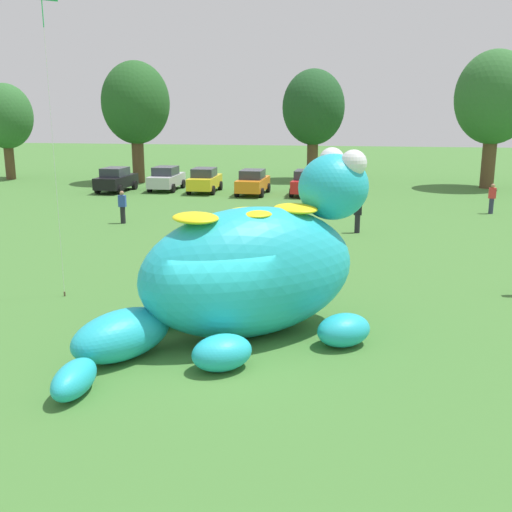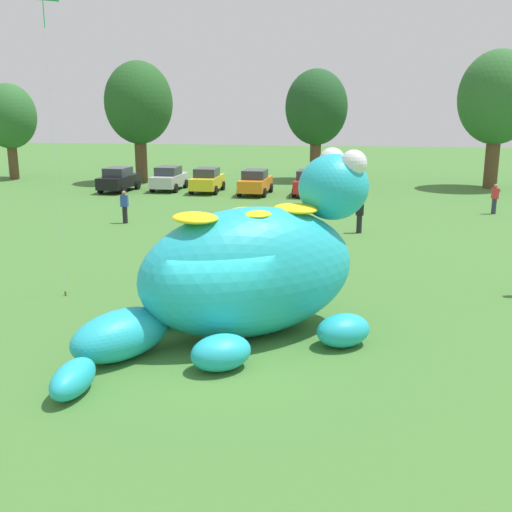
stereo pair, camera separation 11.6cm
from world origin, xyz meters
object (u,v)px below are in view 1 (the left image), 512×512
(car_red, at_px, (306,183))
(spectator_far_side, at_px, (267,252))
(spectator_mid_field, at_px, (492,199))
(car_orange, at_px, (253,182))
(car_silver, at_px, (166,178))
(car_yellow, at_px, (205,180))
(giant_inflatable_creature, at_px, (250,270))
(spectator_near_inflatable, at_px, (122,207))
(car_black, at_px, (116,180))
(spectator_wandering, at_px, (358,216))

(car_red, bearing_deg, spectator_far_side, -89.82)
(spectator_far_side, bearing_deg, car_red, 90.18)
(spectator_mid_field, height_order, spectator_far_side, same)
(car_orange, relative_size, spectator_far_side, 2.44)
(car_silver, height_order, car_red, same)
(car_yellow, bearing_deg, car_red, -2.46)
(car_red, bearing_deg, car_silver, 174.84)
(giant_inflatable_creature, height_order, spectator_far_side, giant_inflatable_creature)
(giant_inflatable_creature, bearing_deg, car_yellow, 105.83)
(car_silver, bearing_deg, spectator_near_inflatable, -83.47)
(car_orange, bearing_deg, car_silver, 169.34)
(giant_inflatable_creature, xyz_separation_m, car_yellow, (-7.62, 26.89, -0.93))
(giant_inflatable_creature, distance_m, car_orange, 26.60)
(giant_inflatable_creature, relative_size, spectator_far_side, 4.95)
(car_black, relative_size, car_red, 1.00)
(giant_inflatable_creature, distance_m, car_red, 26.60)
(car_silver, bearing_deg, car_red, -5.16)
(giant_inflatable_creature, height_order, spectator_mid_field, giant_inflatable_creature)
(car_yellow, bearing_deg, spectator_mid_field, -18.56)
(car_orange, relative_size, spectator_wandering, 2.44)
(car_yellow, bearing_deg, car_orange, -9.89)
(spectator_near_inflatable, relative_size, spectator_far_side, 1.00)
(car_yellow, distance_m, spectator_far_side, 22.13)
(spectator_far_side, bearing_deg, car_orange, 100.46)
(car_red, bearing_deg, spectator_mid_field, -27.86)
(car_yellow, bearing_deg, spectator_wandering, -50.23)
(car_orange, distance_m, spectator_near_inflatable, 12.55)
(spectator_near_inflatable, relative_size, spectator_wandering, 1.00)
(car_yellow, bearing_deg, car_silver, 168.44)
(giant_inflatable_creature, distance_m, car_yellow, 27.96)
(spectator_mid_field, bearing_deg, spectator_far_side, -126.37)
(spectator_far_side, bearing_deg, spectator_near_inflatable, 135.08)
(spectator_near_inflatable, distance_m, spectator_wandering, 12.15)
(car_red, xyz_separation_m, spectator_near_inflatable, (-8.76, -11.79, -0.01))
(car_yellow, height_order, spectator_far_side, car_yellow)
(car_silver, bearing_deg, car_orange, -10.66)
(car_black, relative_size, spectator_wandering, 2.45)
(car_red, bearing_deg, car_yellow, 177.54)
(spectator_far_side, bearing_deg, spectator_mid_field, 53.63)
(spectator_near_inflatable, height_order, spectator_mid_field, same)
(spectator_far_side, bearing_deg, car_yellow, 109.23)
(spectator_mid_field, bearing_deg, giant_inflatable_creature, -116.94)
(car_black, relative_size, spectator_far_side, 2.45)
(spectator_near_inflatable, distance_m, spectator_far_side, 12.46)
(car_red, relative_size, spectator_wandering, 2.44)
(spectator_mid_field, bearing_deg, car_orange, 159.45)
(spectator_mid_field, relative_size, spectator_far_side, 1.00)
(spectator_mid_field, bearing_deg, car_silver, 162.40)
(car_yellow, height_order, spectator_near_inflatable, car_yellow)
(car_yellow, height_order, spectator_wandering, car_yellow)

